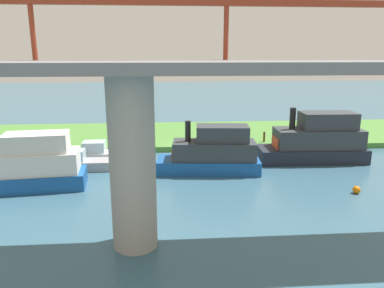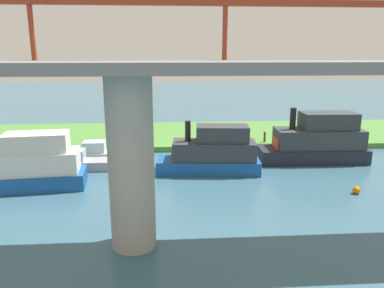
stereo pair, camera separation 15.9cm
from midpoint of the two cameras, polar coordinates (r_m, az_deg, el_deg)
ground_plane at (r=33.92m, az=0.04°, el=-1.21°), size 160.00×160.00×0.00m
grassy_bank at (r=39.66m, az=-0.61°, el=1.43°), size 80.00×12.00×0.50m
bridge_pylon at (r=16.92m, az=-9.40°, el=-3.06°), size 2.08×2.08×8.05m
bridge_span at (r=16.20m, az=-10.05°, el=12.42°), size 62.59×4.30×3.25m
person_on_bank at (r=36.87m, az=2.85°, el=1.95°), size 0.51×0.51×1.39m
mooring_post at (r=36.10m, az=10.92°, el=1.10°), size 0.20×0.20×0.98m
motorboat_red at (r=32.36m, az=18.37°, el=0.36°), size 8.90×3.19×4.51m
skiff_small at (r=30.06m, az=-17.02°, el=-2.75°), size 4.75×1.74×1.57m
pontoon_yellow at (r=28.01m, az=2.93°, el=-1.44°), size 7.92×3.26×3.94m
houseboat_blue at (r=26.95m, az=-24.33°, el=-3.19°), size 8.32×3.54×4.13m
riverboat_paddlewheel at (r=32.00m, az=-14.01°, el=-1.47°), size 5.02×1.82×1.67m
marker_buoy at (r=26.36m, az=23.83°, el=-6.45°), size 0.50×0.50×0.50m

